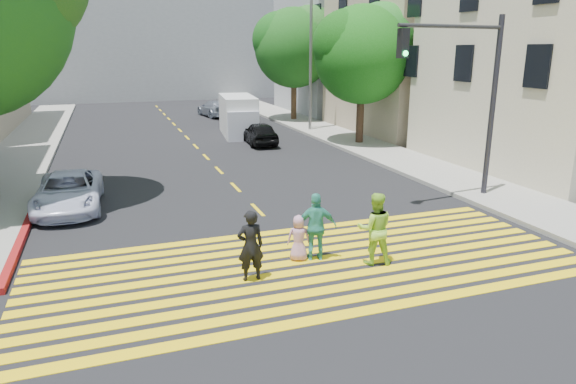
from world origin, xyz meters
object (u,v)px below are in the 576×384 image
traffic_signal (469,84)px  dark_car_near (260,133)px  tree_right_far (295,44)px  dark_car_parked (243,113)px  tree_right_near (364,49)px  pedestrian_woman (375,229)px  pedestrian_man (251,246)px  pedestrian_extra (316,227)px  white_van (239,117)px  silver_car (215,108)px  pedestrian_child (299,238)px  white_sedan (69,192)px

traffic_signal → dark_car_near: bearing=99.2°
tree_right_far → dark_car_parked: size_ratio=2.08×
traffic_signal → tree_right_near: bearing=74.9°
tree_right_near → traffic_signal: (-1.77, -10.87, -1.06)m
tree_right_near → tree_right_far: (-0.06, 10.27, 0.38)m
tree_right_near → pedestrian_woman: tree_right_near is taller
pedestrian_man → pedestrian_extra: bearing=-161.5°
pedestrian_extra → white_van: bearing=-83.1°
tree_right_near → tree_right_far: tree_right_far is taller
silver_car → pedestrian_child: bearing=73.9°
pedestrian_extra → tree_right_near: bearing=-105.6°
traffic_signal → dark_car_parked: bearing=89.4°
dark_car_near → silver_car: silver_car is taller
dark_car_near → pedestrian_man: bearing=76.8°
tree_right_near → pedestrian_woman: (-7.17, -14.66, -4.16)m
pedestrian_woman → traffic_signal: (5.40, 3.79, 3.10)m
dark_car_near → traffic_signal: bearing=108.9°
tree_right_far → pedestrian_man: 27.26m
pedestrian_woman → dark_car_near: size_ratio=0.49×
silver_car → dark_car_near: bearing=80.9°
white_sedan → traffic_signal: 13.56m
pedestrian_extra → dark_car_near: (3.22, 15.85, -0.24)m
pedestrian_child → white_van: bearing=-80.9°
pedestrian_child → dark_car_parked: dark_car_parked is taller
tree_right_far → pedestrian_man: size_ratio=4.83×
tree_right_far → pedestrian_man: tree_right_far is taller
traffic_signal → tree_right_far: bearing=79.5°
dark_car_parked → traffic_signal: 22.14m
pedestrian_man → white_van: size_ratio=0.32×
dark_car_parked → traffic_signal: bearing=-79.3°
tree_right_near → tree_right_far: bearing=90.3°
dark_car_near → silver_car: bearing=-86.6°
white_sedan → dark_car_near: size_ratio=1.18×
pedestrian_extra → traffic_signal: (6.65, 3.11, 3.14)m
tree_right_far → traffic_signal: (-1.70, -21.15, -1.44)m
tree_right_near → pedestrian_extra: bearing=-121.0°
pedestrian_woman → dark_car_near: (1.98, 16.54, -0.27)m
tree_right_far → dark_car_parked: 6.10m
pedestrian_extra → white_sedan: pedestrian_extra is taller
dark_car_near → traffic_signal: (3.43, -12.75, 3.37)m
white_sedan → white_van: size_ratio=0.84×
tree_right_near → white_sedan: (-14.44, -7.44, -4.46)m
pedestrian_man → pedestrian_extra: pedestrian_extra is taller
pedestrian_extra → pedestrian_woman: bearing=166.7°
pedestrian_woman → silver_car: pedestrian_woman is taller
pedestrian_extra → dark_car_parked: size_ratio=0.44×
silver_car → traffic_signal: traffic_signal is taller
tree_right_far → white_sedan: bearing=-129.1°
pedestrian_man → pedestrian_extra: 1.95m
white_sedan → tree_right_near: bearing=29.4°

